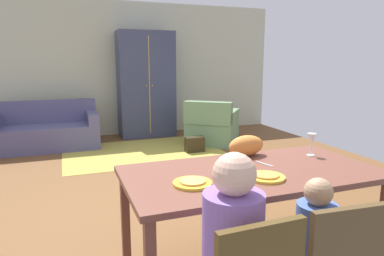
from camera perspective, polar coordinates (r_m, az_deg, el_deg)
name	(u,v)px	position (r m, az deg, el deg)	size (l,w,h in m)	color
ground_plane	(168,181)	(4.59, -3.97, -8.61)	(6.60, 6.23, 0.02)	brown
back_wall	(124,69)	(7.42, -11.16, 9.42)	(6.60, 0.10, 2.70)	beige
dining_table	(252,180)	(2.54, 9.78, -8.42)	(1.81, 0.92, 0.76)	brown
plate_near_man	(192,183)	(2.21, 0.08, -9.05)	(0.25, 0.25, 0.02)	gold
pizza_near_man	(192,181)	(2.20, 0.08, -8.69)	(0.17, 0.17, 0.01)	#E2A453
plate_near_child	(266,177)	(2.37, 12.04, -7.89)	(0.25, 0.25, 0.02)	yellow
pizza_near_child	(266,175)	(2.37, 12.05, -7.55)	(0.17, 0.17, 0.01)	gold
wine_glass	(312,140)	(2.99, 19.02, -1.85)	(0.07, 0.07, 0.19)	silver
fork	(220,177)	(2.36, 4.68, -7.96)	(0.02, 0.15, 0.01)	silver
knife	(264,164)	(2.68, 11.78, -5.79)	(0.01, 0.17, 0.01)	silver
cat	(246,146)	(2.87, 8.88, -2.88)	(0.32, 0.16, 0.17)	orange
area_rug	(143,152)	(5.98, -8.00, -3.86)	(2.60, 1.80, 0.01)	#AE9E42
couch	(46,131)	(6.64, -22.80, -0.50)	(1.76, 0.86, 0.82)	#525079
armchair	(212,127)	(6.46, 3.27, 0.20)	(1.20, 1.20, 0.82)	#688B63
armoire	(146,85)	(7.12, -7.53, 7.06)	(1.10, 0.59, 2.10)	#363C58
handbag	(195,144)	(5.90, 0.42, -2.71)	(0.32, 0.16, 0.26)	#2F2615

